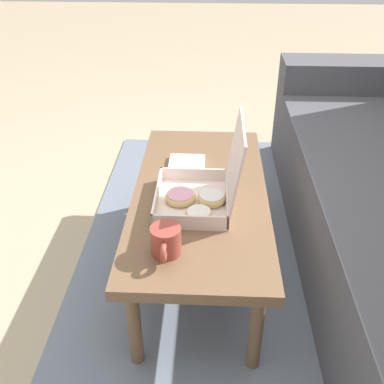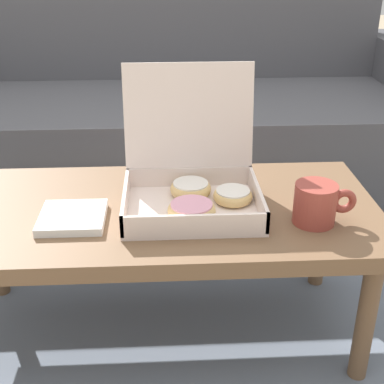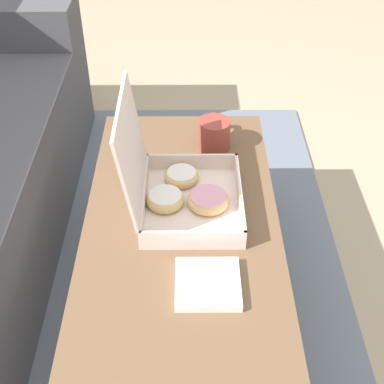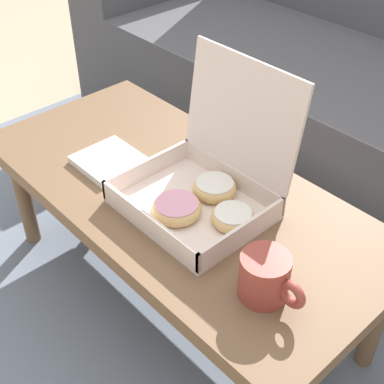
% 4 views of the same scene
% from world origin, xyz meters
% --- Properties ---
extents(ground_plane, '(12.00, 12.00, 0.00)m').
position_xyz_m(ground_plane, '(0.00, 0.00, 0.00)').
color(ground_plane, tan).
extents(area_rug, '(2.37, 1.77, 0.01)m').
position_xyz_m(area_rug, '(0.00, 0.30, 0.01)').
color(area_rug, slate).
rests_on(area_rug, ground_plane).
extents(coffee_table, '(1.06, 0.50, 0.38)m').
position_xyz_m(coffee_table, '(0.00, -0.06, 0.34)').
color(coffee_table, brown).
rests_on(coffee_table, ground_plane).
extents(pastry_box, '(0.32, 0.30, 0.31)m').
position_xyz_m(pastry_box, '(0.09, -0.05, 0.44)').
color(pastry_box, silver).
rests_on(pastry_box, coffee_table).
extents(coffee_mug, '(0.14, 0.10, 0.09)m').
position_xyz_m(coffee_mug, '(0.36, -0.16, 0.43)').
color(coffee_mug, '#993D33').
rests_on(coffee_mug, coffee_table).
extents(napkin_stack, '(0.15, 0.15, 0.02)m').
position_xyz_m(napkin_stack, '(-0.19, -0.13, 0.39)').
color(napkin_stack, white).
rests_on(napkin_stack, coffee_table).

